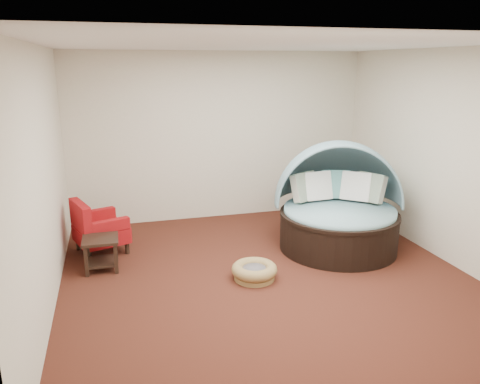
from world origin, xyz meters
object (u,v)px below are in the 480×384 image
object	(u,v)px
canopy_daybed	(339,199)
side_table	(101,249)
pet_basket	(254,271)
red_armchair	(97,229)

from	to	relation	value
canopy_daybed	side_table	world-z (taller)	canopy_daybed
pet_basket	side_table	distance (m)	2.00
canopy_daybed	pet_basket	world-z (taller)	canopy_daybed
canopy_daybed	pet_basket	size ratio (longest dim) A/B	2.98
canopy_daybed	pet_basket	distance (m)	1.77
pet_basket	red_armchair	world-z (taller)	red_armchair
pet_basket	side_table	size ratio (longest dim) A/B	1.59
pet_basket	side_table	xyz separation A→B (m)	(-1.83, 0.81, 0.18)
canopy_daybed	red_armchair	distance (m)	3.45
canopy_daybed	red_armchair	xyz separation A→B (m)	(-3.37, 0.67, -0.36)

